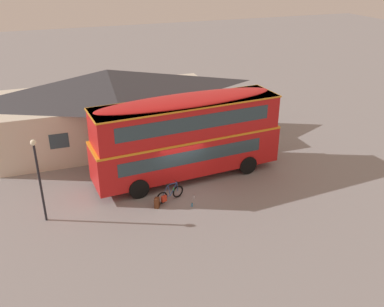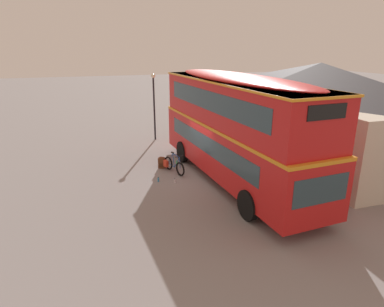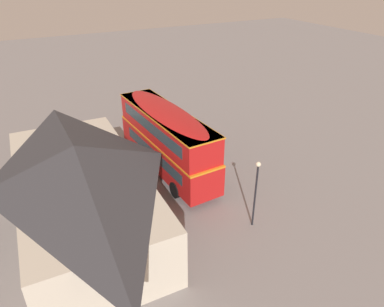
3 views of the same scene
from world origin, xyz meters
name	(u,v)px [view 1 (image 1 of 3)]	position (x,y,z in m)	size (l,w,h in m)	color
ground_plane	(182,188)	(0.00, 0.00, 0.00)	(120.00, 120.00, 0.00)	gray
double_decker_bus	(187,134)	(0.75, 1.22, 2.65)	(10.92, 3.23, 4.79)	black
touring_bicycle	(169,195)	(-1.10, -1.07, 0.37)	(1.66, 0.78, 1.02)	black
backpack_on_ground	(157,202)	(-1.88, -1.46, 0.30)	(0.36, 0.40, 0.59)	#592D19
water_bottle_blue_sports	(192,205)	(-0.18, -2.02, 0.10)	(0.07, 0.07, 0.22)	#338CBF
water_bottle_clear_plastic	(194,197)	(0.18, -1.33, 0.10)	(0.07, 0.07, 0.22)	silver
pub_building	(110,106)	(-2.34, 7.89, 2.55)	(14.84, 7.31, 5.00)	beige
street_lamp	(38,172)	(-7.26, -0.65, 2.66)	(0.28, 0.28, 4.26)	black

